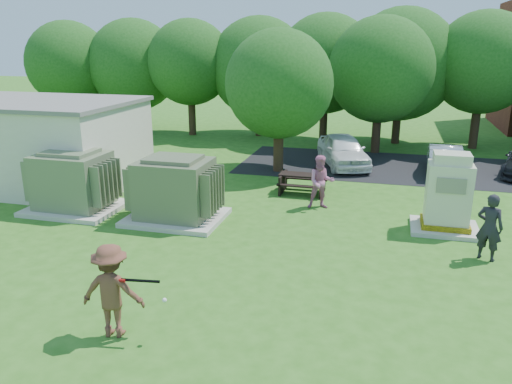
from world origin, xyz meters
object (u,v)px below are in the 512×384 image
(transformer_left, at_px, (73,183))
(picnic_table, at_px, (303,181))
(transformer_right, at_px, (175,191))
(car_white, at_px, (343,150))
(person_at_picnic, at_px, (321,182))
(batter, at_px, (112,291))
(person_by_generator, at_px, (490,227))
(car_silver_a, at_px, (444,159))
(generator_cabinet, at_px, (448,197))

(transformer_left, relative_size, picnic_table, 1.72)
(transformer_right, xyz_separation_m, car_white, (4.46, 8.66, -0.24))
(person_at_picnic, bearing_deg, batter, -123.39)
(picnic_table, bearing_deg, person_at_picnic, -59.99)
(transformer_left, xyz_separation_m, person_by_generator, (12.83, -0.70, -0.07))
(picnic_table, bearing_deg, car_white, 77.65)
(person_by_generator, bearing_deg, car_white, -39.58)
(car_white, xyz_separation_m, car_silver_a, (4.36, -0.14, -0.10))
(transformer_left, height_order, person_by_generator, transformer_left)
(picnic_table, distance_m, car_silver_a, 7.09)
(person_at_picnic, height_order, car_white, person_at_picnic)
(transformer_left, relative_size, transformer_right, 1.00)
(car_silver_a, bearing_deg, batter, 66.19)
(transformer_right, height_order, batter, transformer_right)
(transformer_left, height_order, car_silver_a, transformer_left)
(car_silver_a, bearing_deg, transformer_right, 46.33)
(transformer_left, xyz_separation_m, person_at_picnic, (8.02, 2.37, -0.05))
(person_by_generator, height_order, car_silver_a, person_by_generator)
(transformer_left, distance_m, transformer_right, 3.70)
(generator_cabinet, xyz_separation_m, person_at_picnic, (-3.94, 1.13, -0.13))
(person_by_generator, distance_m, person_at_picnic, 5.71)
(generator_cabinet, height_order, batter, generator_cabinet)
(transformer_left, xyz_separation_m, batter, (5.21, -6.38, -0.02))
(transformer_left, relative_size, person_by_generator, 1.66)
(car_white, height_order, car_silver_a, car_white)
(transformer_right, bearing_deg, person_at_picnic, 28.75)
(transformer_right, relative_size, picnic_table, 1.72)
(person_by_generator, distance_m, car_white, 10.46)
(transformer_left, bearing_deg, batter, -50.72)
(picnic_table, height_order, batter, batter)
(generator_cabinet, relative_size, car_silver_a, 0.63)
(batter, distance_m, person_at_picnic, 9.19)
(car_silver_a, bearing_deg, picnic_table, 42.70)
(batter, xyz_separation_m, car_silver_a, (7.31, 14.90, -0.32))
(person_by_generator, relative_size, person_at_picnic, 0.98)
(generator_cabinet, distance_m, person_by_generator, 2.13)
(transformer_left, bearing_deg, generator_cabinet, 5.92)
(transformer_right, relative_size, car_white, 0.70)
(transformer_left, distance_m, car_white, 11.90)
(person_by_generator, distance_m, car_silver_a, 9.23)
(person_at_picnic, bearing_deg, transformer_right, -166.84)
(car_white, relative_size, car_silver_a, 1.12)
(person_at_picnic, bearing_deg, generator_cabinet, -31.59)
(generator_cabinet, height_order, person_by_generator, generator_cabinet)
(picnic_table, height_order, person_by_generator, person_by_generator)
(person_at_picnic, bearing_deg, picnic_table, 104.42)
(transformer_left, relative_size, car_white, 0.70)
(picnic_table, bearing_deg, car_silver_a, 40.38)
(generator_cabinet, relative_size, batter, 1.27)
(picnic_table, relative_size, car_white, 0.41)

